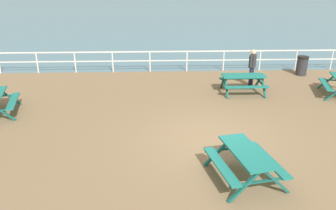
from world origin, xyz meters
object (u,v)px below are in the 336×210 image
object	(u,v)px
picnic_table_far_left	(246,158)
visitor	(252,65)
litter_bin	(302,66)
picnic_table_mid_centre	(243,79)

from	to	relation	value
picnic_table_far_left	visitor	size ratio (longest dim) A/B	1.24
visitor	litter_bin	distance (m)	3.43
picnic_table_far_left	visitor	world-z (taller)	visitor
visitor	litter_bin	size ratio (longest dim) A/B	1.75
picnic_table_far_left	picnic_table_mid_centre	bearing A→B (deg)	-25.40
picnic_table_mid_centre	picnic_table_far_left	bearing A→B (deg)	-103.63
picnic_table_mid_centre	litter_bin	world-z (taller)	litter_bin
picnic_table_mid_centre	visitor	xyz separation A→B (m)	(0.61, 0.93, 0.36)
picnic_table_far_left	visitor	xyz separation A→B (m)	(2.17, 7.30, 0.36)
picnic_table_mid_centre	litter_bin	xyz separation A→B (m)	(3.61, 2.52, -0.10)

